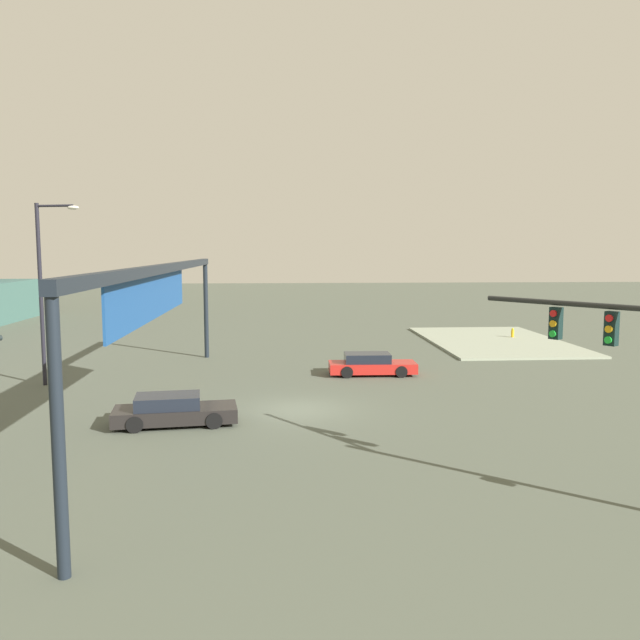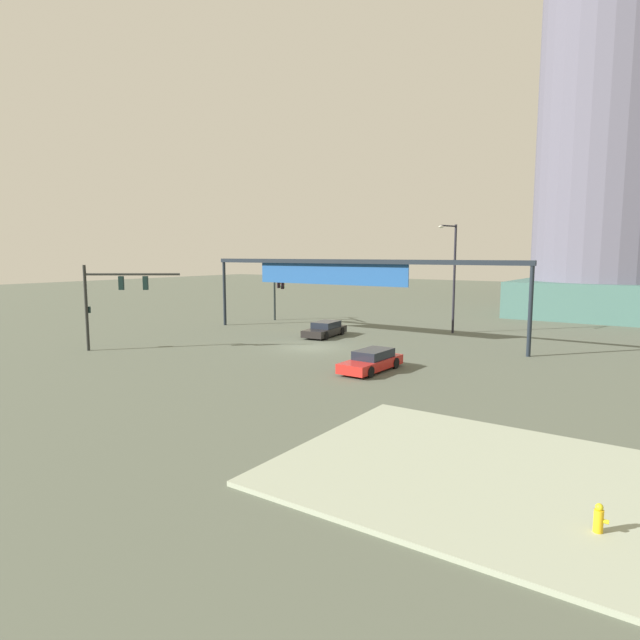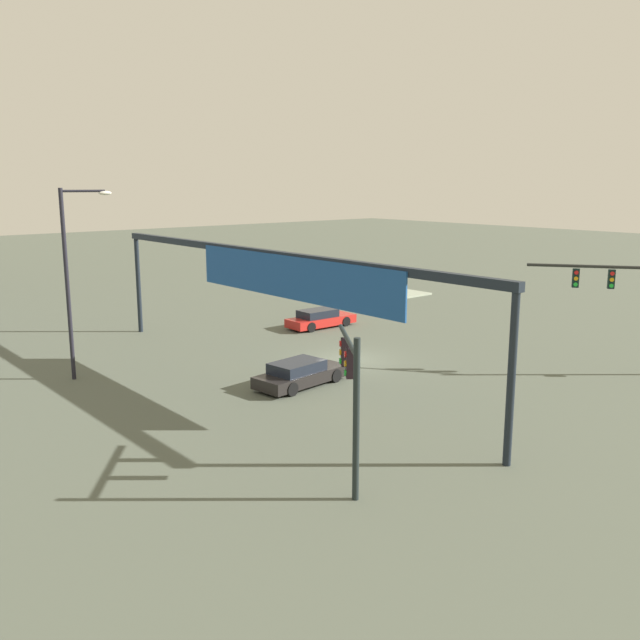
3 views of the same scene
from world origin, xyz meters
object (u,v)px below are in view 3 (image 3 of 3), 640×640
(streetlamp_curved_arm, at_px, (72,272))
(sedan_car_waiting_far, at_px, (300,374))
(fire_hydrant_on_curb, at_px, (334,280))
(traffic_signal_near_corner, at_px, (351,380))
(sedan_car_approaching, at_px, (320,319))
(traffic_signal_opposite_side, at_px, (626,293))

(streetlamp_curved_arm, bearing_deg, sedan_car_waiting_far, -31.42)
(streetlamp_curved_arm, xyz_separation_m, fire_hydrant_on_curb, (14.81, -29.71, -4.75))
(traffic_signal_near_corner, xyz_separation_m, fire_hydrant_on_curb, (32.00, -27.54, -2.91))
(traffic_signal_near_corner, relative_size, sedan_car_approaching, 1.05)
(traffic_signal_opposite_side, relative_size, fire_hydrant_on_curb, 8.41)
(sedan_car_waiting_far, bearing_deg, streetlamp_curved_arm, 126.66)
(streetlamp_curved_arm, relative_size, fire_hydrant_on_curb, 12.91)
(sedan_car_approaching, bearing_deg, traffic_signal_opposite_side, -74.86)
(traffic_signal_opposite_side, xyz_separation_m, sedan_car_waiting_far, (8.65, 13.72, -3.48))
(traffic_signal_opposite_side, xyz_separation_m, streetlamp_curved_arm, (16.56, 21.24, 1.19))
(traffic_signal_opposite_side, relative_size, sedan_car_waiting_far, 1.20)
(traffic_signal_opposite_side, height_order, fire_hydrant_on_curb, traffic_signal_opposite_side)
(traffic_signal_opposite_side, height_order, sedan_car_approaching, traffic_signal_opposite_side)
(traffic_signal_opposite_side, distance_m, sedan_car_waiting_far, 16.58)
(streetlamp_curved_arm, distance_m, sedan_car_approaching, 17.46)
(traffic_signal_opposite_side, bearing_deg, streetlamp_curved_arm, 16.35)
(traffic_signal_near_corner, xyz_separation_m, sedan_car_approaching, (18.73, -14.59, -2.82))
(traffic_signal_near_corner, distance_m, sedan_car_approaching, 23.91)
(traffic_signal_near_corner, distance_m, sedan_car_waiting_far, 11.08)
(streetlamp_curved_arm, height_order, sedan_car_waiting_far, streetlamp_curved_arm)
(traffic_signal_near_corner, xyz_separation_m, streetlamp_curved_arm, (17.19, 2.16, 1.84))
(sedan_car_approaching, height_order, sedan_car_waiting_far, same)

